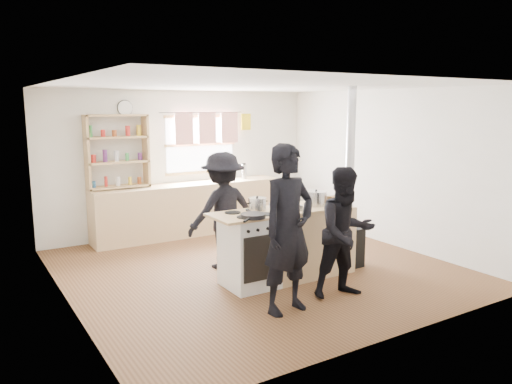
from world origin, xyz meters
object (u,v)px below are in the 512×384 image
skillet_greens (253,215)px  person_near_left (288,229)px  roast_tray (286,206)px  person_near_right (346,233)px  stockpot_counter (316,198)px  flue_heater (348,221)px  thermos (244,172)px  stockpot_stove (257,204)px  person_far (223,211)px  cooking_island (288,243)px  bread_board (336,201)px

skillet_greens → person_near_left: bearing=-86.1°
roast_tray → person_near_right: bearing=-72.4°
roast_tray → stockpot_counter: (0.50, 0.01, 0.06)m
skillet_greens → flue_heater: flue_heater is taller
thermos → skillet_greens: thermos is taller
stockpot_stove → person_near_left: 1.01m
skillet_greens → person_far: bearing=81.6°
skillet_greens → flue_heater: (1.67, 0.18, -0.32)m
cooking_island → bread_board: bearing=-10.7°
thermos → skillet_greens: 3.40m
cooking_island → person_near_right: 0.94m
cooking_island → person_near_right: (0.20, -0.87, 0.31)m
thermos → person_near_left: (-1.58, -3.64, -0.11)m
bread_board → stockpot_stove: bearing=167.5°
skillet_greens → bread_board: bearing=3.8°
flue_heater → person_near_left: bearing=-152.8°
skillet_greens → stockpot_counter: stockpot_counter is taller
bread_board → flue_heater: flue_heater is taller
thermos → roast_tray: 2.98m
stockpot_counter → person_near_right: size_ratio=0.19×
stockpot_counter → flue_heater: size_ratio=0.12×
roast_tray → bread_board: 0.75m
flue_heater → cooking_island: bearing=178.0°
cooking_island → bread_board: bread_board is taller
skillet_greens → person_near_left: person_near_left is taller
person_far → skillet_greens: bearing=76.5°
person_far → bread_board: bearing=135.8°
stockpot_counter → person_near_right: 0.92m
skillet_greens → cooking_island: bearing=17.8°
cooking_island → stockpot_stove: stockpot_stove is taller
person_near_left → cooking_island: bearing=46.4°
cooking_island → person_far: bearing=121.4°
cooking_island → person_far: 1.05m
person_near_left → skillet_greens: bearing=86.2°
person_near_left → person_far: person_near_left is taller
stockpot_stove → person_near_left: bearing=-102.5°
thermos → stockpot_counter: 2.83m
roast_tray → flue_heater: size_ratio=0.17×
cooking_island → person_far: size_ratio=1.22×
skillet_greens → person_near_left: size_ratio=0.23×
skillet_greens → person_far: 1.08m
stockpot_stove → person_near_right: size_ratio=0.15×
cooking_island → flue_heater: 1.01m
person_near_left → person_far: size_ratio=1.14×
person_near_left → stockpot_stove: bearing=69.8°
person_far → cooking_island: bearing=116.4°
skillet_greens → stockpot_stove: size_ratio=1.83×
skillet_greens → roast_tray: roast_tray is taller
cooking_island → skillet_greens: skillet_greens is taller
stockpot_counter → person_near_left: person_near_left is taller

